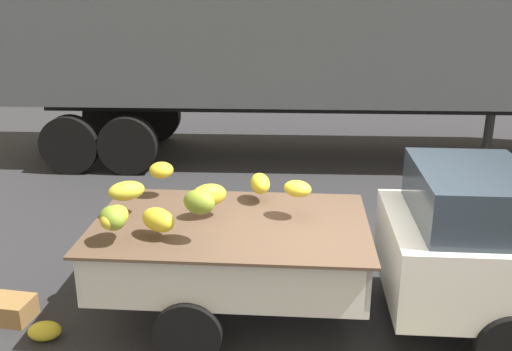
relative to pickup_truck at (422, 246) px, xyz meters
name	(u,v)px	position (x,y,z in m)	size (l,w,h in m)	color
ground	(342,335)	(-0.77, -0.27, -0.88)	(220.00, 220.00, 0.00)	#28282B
curb_strip	(308,105)	(-0.77, 10.77, -0.80)	(80.00, 0.80, 0.16)	gray
pickup_truck	(422,246)	(0.00, 0.00, 0.00)	(4.92, 1.86, 1.70)	silver
semi_trailer	(321,29)	(-0.75, 5.92, 1.66)	(12.02, 2.72, 3.95)	#4C5156
fallen_banana_bunch_near_tailgate	(45,331)	(-3.73, -0.50, -0.78)	(0.33, 0.20, 0.20)	gold
produce_crate	(7,309)	(-4.27, -0.16, -0.76)	(0.52, 0.36, 0.24)	olive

